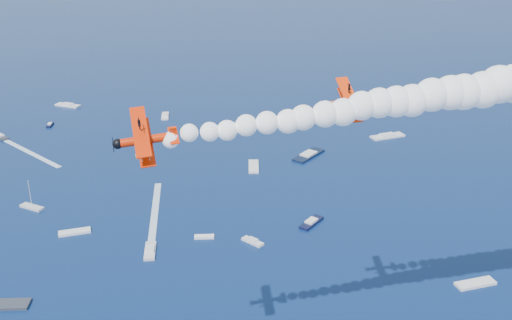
{
  "coord_description": "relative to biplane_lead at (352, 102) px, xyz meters",
  "views": [
    {
      "loc": [
        -10.57,
        -57.69,
        85.04
      ],
      "look_at": [
        -9.9,
        22.61,
        51.05
      ],
      "focal_mm": 43.42,
      "sensor_mm": 36.0,
      "label": 1
    }
  ],
  "objects": [
    {
      "name": "biplane_lead",
      "position": [
        0.0,
        0.0,
        0.0
      ],
      "size": [
        9.03,
        10.85,
        8.38
      ],
      "primitive_type": null,
      "rotation": [
        -0.34,
        0.07,
        3.26
      ],
      "color": "#FF3405"
    },
    {
      "name": "biplane_trail",
      "position": [
        -28.14,
        -12.52,
        -0.95
      ],
      "size": [
        10.35,
        12.39,
        9.43
      ],
      "primitive_type": null,
      "rotation": [
        -0.4,
        0.07,
        3.35
      ],
      "color": "red"
    },
    {
      "name": "smoke_trail_trail",
      "position": [
        6.56,
        -5.01,
        1.8
      ],
      "size": [
        73.0,
        34.89,
        12.22
      ],
      "primitive_type": null,
      "rotation": [
        0.0,
        0.0,
        3.35
      ],
      "color": "white"
    },
    {
      "name": "spectator_boats",
      "position": [
        -21.03,
        92.08,
        -57.18
      ],
      "size": [
        221.81,
        167.62,
        0.7
      ],
      "color": "silver",
      "rests_on": "ground"
    },
    {
      "name": "boat_wakes",
      "position": [
        -48.31,
        69.76,
        -57.5
      ],
      "size": [
        120.81,
        127.6,
        0.04
      ],
      "color": "white",
      "rests_on": "ground"
    }
  ]
}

